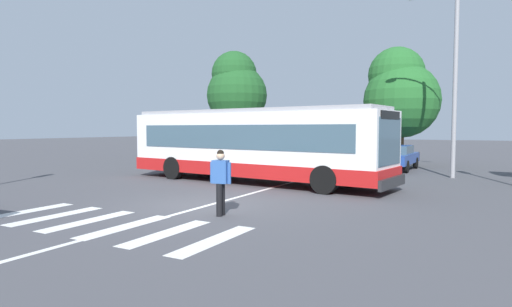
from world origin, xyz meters
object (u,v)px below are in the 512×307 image
Objects in this scene: parked_car_silver at (268,152)px; parked_car_blue at (395,156)px; parked_car_champagne at (309,153)px; background_tree_right at (400,93)px; city_transit_bus at (252,145)px; background_tree_left at (236,89)px; twin_arm_street_lamp at (456,60)px; pedestrian_crossing_street at (221,179)px; parked_car_red at (350,154)px.

parked_car_silver and parked_car_blue have the same top height.
background_tree_right reaches higher than parked_car_champagne.
city_transit_bus is 1.51× the size of background_tree_left.
city_transit_bus is at bearing -141.78° from twin_arm_street_lamp.
background_tree_left is at bearing 120.32° from pedestrian_crossing_street.
pedestrian_crossing_street is 0.38× the size of parked_car_champagne.
pedestrian_crossing_street is at bearing -86.03° from parked_car_red.
twin_arm_street_lamp is at bearing -40.33° from parked_car_blue.
twin_arm_street_lamp reaches higher than parked_car_red.
parked_car_champagne is 0.52× the size of twin_arm_street_lamp.
background_tree_right is (2.31, 2.59, 3.67)m from parked_car_red.
parked_car_silver is 8.95m from background_tree_right.
background_tree_right is at bearing 48.29° from parked_car_red.
city_transit_bus is at bearing -84.13° from parked_car_champagne.
parked_car_red is at bearing 9.66° from parked_car_champagne.
parked_car_silver is at bearing 175.66° from parked_car_blue.
parked_car_blue is (2.71, -0.73, 0.00)m from parked_car_red.
parked_car_champagne is 0.99× the size of parked_car_red.
city_transit_bus reaches higher than parked_car_silver.
pedestrian_crossing_street is 0.37× the size of parked_car_silver.
parked_car_red is at bearing -131.71° from background_tree_right.
background_tree_right is at bearing 86.07° from pedestrian_crossing_street.
city_transit_bus is 9.77m from parked_car_silver.
parked_car_blue is 0.62× the size of background_tree_right.
parked_car_silver is at bearing -33.87° from background_tree_left.
pedestrian_crossing_street is at bearing -67.50° from city_transit_bus.
parked_car_silver is 1.01× the size of parked_car_blue.
city_transit_bus is 9.41m from parked_car_blue.
twin_arm_street_lamp is (5.75, -3.31, 4.59)m from parked_car_red.
parked_car_silver is 2.94m from parked_car_champagne.
background_tree_left reaches higher than parked_car_blue.
pedestrian_crossing_street is at bearing -59.68° from background_tree_left.
twin_arm_street_lamp is at bearing 68.95° from pedestrian_crossing_street.
parked_car_champagne is at bearing 103.22° from pedestrian_crossing_street.
pedestrian_crossing_street is 14.81m from parked_car_blue.
parked_car_blue is (8.10, -0.61, 0.00)m from parked_car_silver.
city_transit_bus is 2.63× the size of parked_car_silver.
city_transit_bus is at bearing -117.17° from parked_car_blue.
pedestrian_crossing_street is 16.64m from parked_car_silver.
parked_car_blue is (1.64, 14.72, -0.20)m from pedestrian_crossing_street.
parked_car_champagne is 2.50m from parked_car_red.
parked_car_champagne is 6.73m from background_tree_right.
parked_car_champagne is at bearing 176.53° from parked_car_blue.
pedestrian_crossing_street reaches higher than parked_car_silver.
pedestrian_crossing_street is 13.73m from twin_arm_street_lamp.
parked_car_silver is at bearing 164.00° from twin_arm_street_lamp.
parked_car_silver is 1.01× the size of parked_car_champagne.
parked_car_blue is 4.97m from background_tree_right.
parked_car_blue is 0.52× the size of twin_arm_street_lamp.
pedestrian_crossing_street is 0.21× the size of background_tree_left.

